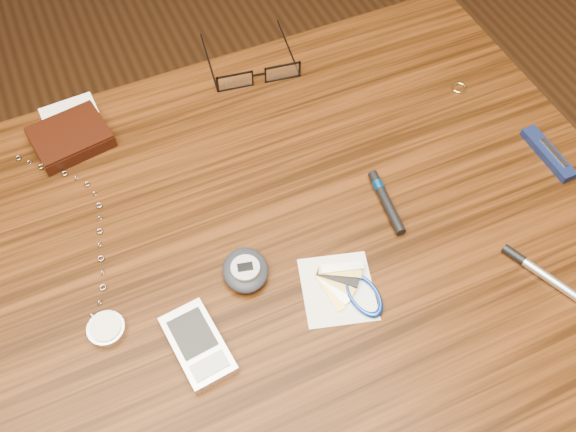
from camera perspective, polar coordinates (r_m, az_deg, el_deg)
name	(u,v)px	position (r m, az deg, el deg)	size (l,w,h in m)	color
ground	(267,429)	(1.49, -1.91, -18.38)	(3.80, 3.80, 0.00)	#472814
desk	(254,293)	(0.88, -3.07, -6.82)	(1.00, 0.70, 0.75)	#3D1D09
wallet_and_card	(70,136)	(0.94, -18.79, 6.71)	(0.11, 0.13, 0.02)	black
eyeglasses	(258,74)	(0.98, -2.71, 12.51)	(0.15, 0.15, 0.03)	black
gold_ring	(459,88)	(1.00, 14.95, 10.95)	(0.02, 0.02, 0.00)	#EDD679
pocket_watch	(104,320)	(0.78, -16.03, -8.89)	(0.09, 0.32, 0.01)	#B7B7BC
pda_phone	(198,345)	(0.74, -8.04, -11.25)	(0.06, 0.10, 0.01)	silver
pedometer	(245,270)	(0.77, -3.81, -4.81)	(0.07, 0.07, 0.03)	black
notepad_keys	(350,290)	(0.77, 5.54, -6.57)	(0.11, 0.11, 0.01)	white
pocket_knife	(548,153)	(0.95, 22.12, 5.17)	(0.02, 0.10, 0.01)	#0E1539
silver_pen	(544,275)	(0.83, 21.82, -4.90)	(0.06, 0.13, 0.01)	silver
black_blue_pen	(385,200)	(0.84, 8.65, 1.42)	(0.02, 0.10, 0.01)	black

